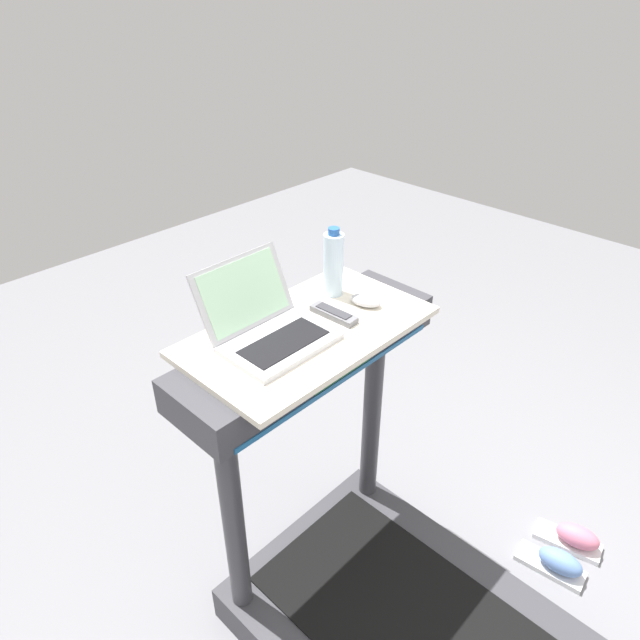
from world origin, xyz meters
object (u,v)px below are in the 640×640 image
laptop (268,326)px  sneaker_right (574,538)px  treadmill_base (442,635)px  water_bottle (333,264)px  tv_remote (334,314)px  computer_mouse (366,300)px  sneaker_left (557,563)px

laptop → sneaker_right: 1.63m
treadmill_base → water_bottle: water_bottle is taller
water_bottle → laptop: bearing=-171.4°
treadmill_base → sneaker_right: 0.82m
tv_remote → laptop: bearing=166.5°
computer_mouse → sneaker_right: size_ratio=0.36×
computer_mouse → sneaker_left: bearing=-75.6°
sneaker_left → water_bottle: bearing=118.1°
computer_mouse → tv_remote: bearing=151.5°
tv_remote → sneaker_right: tv_remote is taller
sneaker_left → sneaker_right: bearing=0.0°
tv_remote → sneaker_right: (0.70, -0.71, -1.08)m
sneaker_left → sneaker_right: (0.16, 0.00, 0.00)m
treadmill_base → tv_remote: size_ratio=10.12×
computer_mouse → water_bottle: bearing=79.6°
water_bottle → sneaker_left: 1.49m
water_bottle → sneaker_left: water_bottle is taller
treadmill_base → tv_remote: tv_remote is taller
treadmill_base → water_bottle: 1.24m
computer_mouse → treadmill_base: bearing=-128.8°
laptop → sneaker_right: bearing=-42.6°
treadmill_base → laptop: 1.15m
laptop → tv_remote: bearing=-16.6°
laptop → tv_remote: laptop is taller
sneaker_left → laptop: bearing=135.0°
treadmill_base → water_bottle: (0.21, 0.68, 1.02)m
water_bottle → sneaker_right: water_bottle is taller
sneaker_left → sneaker_right: same height
laptop → computer_mouse: laptop is taller
laptop → water_bottle: (0.33, 0.05, 0.06)m
sneaker_right → water_bottle: bearing=126.2°
treadmill_base → water_bottle: size_ratio=7.13×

